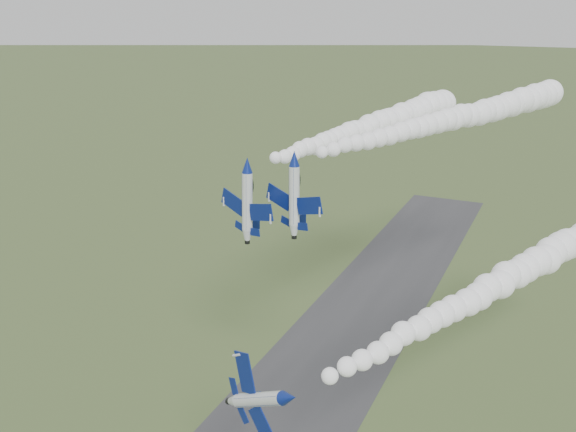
# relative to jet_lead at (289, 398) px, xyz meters

# --- Properties ---
(runway) EXTENTS (24.00, 260.00, 0.04)m
(runway) POSITION_rel_jet_lead_xyz_m (-15.81, 40.25, -29.38)
(runway) COLOR #303032
(runway) RESTS_ON ground
(jet_lead) EXTENTS (7.34, 12.27, 9.29)m
(jet_lead) POSITION_rel_jet_lead_xyz_m (0.00, 0.00, 0.00)
(jet_lead) COLOR silver
(smoke_trail_jet_lead) EXTENTS (34.85, 70.09, 5.40)m
(smoke_trail_jet_lead) POSITION_rel_jet_lead_xyz_m (16.81, 36.39, 1.39)
(smoke_trail_jet_lead) COLOR silver
(jet_pair_left) EXTENTS (10.92, 12.57, 3.22)m
(jet_pair_left) POSITION_rel_jet_lead_xyz_m (-19.45, 28.59, 14.77)
(jet_pair_left) COLOR silver
(smoke_trail_jet_pair_left) EXTENTS (23.11, 50.32, 5.31)m
(smoke_trail_jet_pair_left) POSITION_rel_jet_lead_xyz_m (-10.00, 56.02, 16.31)
(smoke_trail_jet_pair_left) COLOR silver
(jet_pair_right) EXTENTS (10.70, 12.31, 3.13)m
(jet_pair_right) POSITION_rel_jet_lead_xyz_m (-12.50, 29.21, 16.28)
(jet_pair_right) COLOR silver
(smoke_trail_jet_pair_right) EXTENTS (30.71, 70.10, 5.53)m
(smoke_trail_jet_pair_right) POSITION_rel_jet_lead_xyz_m (2.85, 65.42, 17.30)
(smoke_trail_jet_pair_right) COLOR silver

